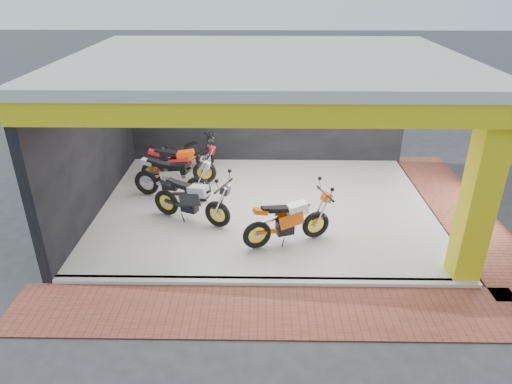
% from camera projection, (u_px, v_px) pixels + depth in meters
% --- Properties ---
extents(ground, '(80.00, 80.00, 0.00)m').
position_uv_depth(ground, '(266.00, 254.00, 9.51)').
color(ground, '#2D2D30').
rests_on(ground, ground).
extents(showroom_floor, '(8.00, 6.00, 0.10)m').
position_uv_depth(showroom_floor, '(265.00, 207.00, 11.29)').
color(showroom_floor, white).
rests_on(showroom_floor, ground).
extents(showroom_ceiling, '(8.40, 6.40, 0.20)m').
position_uv_depth(showroom_ceiling, '(267.00, 60.00, 9.74)').
color(showroom_ceiling, beige).
rests_on(showroom_ceiling, corner_column).
extents(back_wall, '(8.20, 0.20, 3.50)m').
position_uv_depth(back_wall, '(266.00, 106.00, 13.33)').
color(back_wall, black).
rests_on(back_wall, ground).
extents(left_wall, '(0.20, 6.20, 3.50)m').
position_uv_depth(left_wall, '(90.00, 141.00, 10.60)').
color(left_wall, black).
rests_on(left_wall, ground).
extents(corner_column, '(0.50, 0.50, 3.50)m').
position_uv_depth(corner_column, '(480.00, 196.00, 8.02)').
color(corner_column, yellow).
rests_on(corner_column, ground).
extents(header_beam_front, '(8.40, 0.30, 0.40)m').
position_uv_depth(header_beam_front, '(268.00, 113.00, 7.17)').
color(header_beam_front, yellow).
rests_on(header_beam_front, corner_column).
extents(header_beam_right, '(0.30, 6.40, 0.40)m').
position_uv_depth(header_beam_right, '(452.00, 75.00, 9.81)').
color(header_beam_right, yellow).
rests_on(header_beam_right, corner_column).
extents(floor_kerb, '(8.00, 0.20, 0.10)m').
position_uv_depth(floor_kerb, '(266.00, 282.00, 8.57)').
color(floor_kerb, white).
rests_on(floor_kerb, ground).
extents(paver_front, '(9.00, 1.40, 0.03)m').
position_uv_depth(paver_front, '(266.00, 311.00, 7.89)').
color(paver_front, brown).
rests_on(paver_front, ground).
extents(paver_right, '(1.40, 7.00, 0.03)m').
position_uv_depth(paver_right, '(460.00, 210.00, 11.24)').
color(paver_right, brown).
rests_on(paver_right, ground).
extents(moto_hero, '(2.19, 1.40, 1.25)m').
position_uv_depth(moto_hero, '(316.00, 212.00, 9.62)').
color(moto_hero, '#F3570A').
rests_on(moto_hero, showroom_floor).
extents(moto_row_a, '(2.24, 1.56, 1.29)m').
position_uv_depth(moto_row_a, '(217.00, 202.00, 10.02)').
color(moto_row_a, black).
rests_on(moto_row_a, showroom_floor).
extents(moto_row_b, '(2.32, 1.33, 1.34)m').
position_uv_depth(moto_row_b, '(198.00, 177.00, 11.15)').
color(moto_row_b, '#ACAEB4').
rests_on(moto_row_b, showroom_floor).
extents(moto_row_c, '(2.14, 0.80, 1.30)m').
position_uv_depth(moto_row_c, '(204.00, 162.00, 12.11)').
color(moto_row_c, red).
rests_on(moto_row_c, showroom_floor).
extents(moto_row_d, '(2.00, 1.53, 1.16)m').
position_uv_depth(moto_row_d, '(205.00, 150.00, 13.09)').
color(moto_row_d, black).
rests_on(moto_row_d, showroom_floor).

